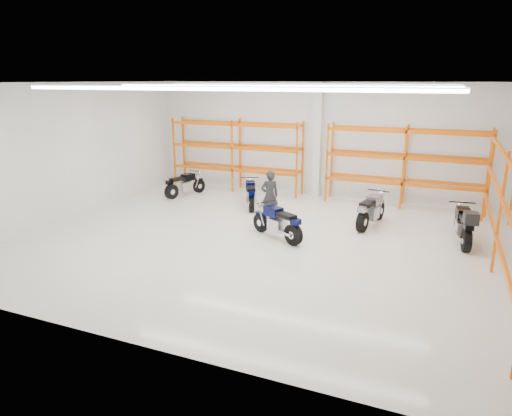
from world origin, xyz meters
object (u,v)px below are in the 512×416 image
at_px(standing_man, 270,196).
at_px(motorcycle_main, 279,223).
at_px(motorcycle_back_b, 251,195).
at_px(motorcycle_back_d, 464,226).
at_px(motorcycle_back_c, 370,211).
at_px(structural_column, 317,141).
at_px(motorcycle_back_a, 184,185).

bearing_deg(standing_man, motorcycle_main, 80.37).
relative_size(motorcycle_back_b, motorcycle_back_d, 0.83).
bearing_deg(motorcycle_back_c, structural_column, 129.77).
distance_m(standing_man, structural_column, 4.15).
relative_size(motorcycle_main, motorcycle_back_d, 0.83).
xyz_separation_m(motorcycle_back_b, structural_column, (1.77, 2.61, 1.77)).
bearing_deg(motorcycle_back_d, motorcycle_back_a, 170.08).
xyz_separation_m(standing_man, structural_column, (0.53, 3.87, 1.40)).
distance_m(motorcycle_main, standing_man, 1.95).
bearing_deg(motorcycle_back_c, standing_man, -169.20).
bearing_deg(motorcycle_back_b, standing_man, -45.55).
height_order(motorcycle_back_d, standing_man, standing_man).
xyz_separation_m(motorcycle_back_b, motorcycle_back_c, (4.47, -0.64, 0.03)).
bearing_deg(motorcycle_back_b, motorcycle_main, -53.55).
bearing_deg(motorcycle_back_d, motorcycle_back_b, 169.42).
bearing_deg(motorcycle_main, structural_column, 94.12).
xyz_separation_m(motorcycle_back_a, motorcycle_back_b, (3.16, -0.47, 0.02)).
distance_m(motorcycle_back_c, structural_column, 4.58).
relative_size(motorcycle_back_d, structural_column, 0.51).
xyz_separation_m(motorcycle_back_a, motorcycle_back_d, (10.36, -1.81, 0.11)).
relative_size(motorcycle_back_a, structural_column, 0.43).
distance_m(motorcycle_main, motorcycle_back_a, 6.31).
distance_m(motorcycle_back_a, motorcycle_back_c, 7.71).
relative_size(motorcycle_back_c, motorcycle_back_d, 0.95).
bearing_deg(structural_column, motorcycle_back_d, -36.02).
relative_size(motorcycle_main, motorcycle_back_a, 1.00).
distance_m(motorcycle_main, motorcycle_back_b, 3.65).
distance_m(motorcycle_back_a, motorcycle_back_d, 10.52).
bearing_deg(standing_man, motorcycle_back_b, -84.25).
relative_size(motorcycle_back_a, standing_man, 1.13).
xyz_separation_m(motorcycle_main, motorcycle_back_b, (-2.17, 2.93, -0.01)).
xyz_separation_m(motorcycle_back_d, standing_man, (-5.97, 0.08, 0.28)).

